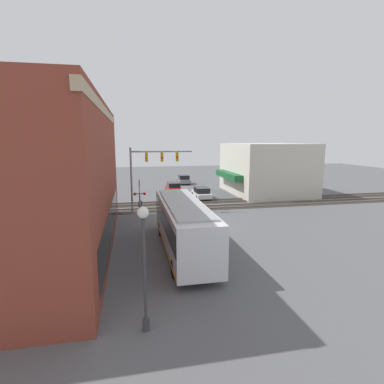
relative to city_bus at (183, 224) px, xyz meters
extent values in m
plane|color=#565659|center=(6.16, -2.80, -1.85)|extent=(120.00, 120.00, 0.00)
cube|color=brown|center=(1.57, 10.50, 2.96)|extent=(19.75, 11.60, 9.62)
cube|color=tan|center=(1.57, 4.85, 7.22)|extent=(19.95, 0.36, 0.50)
cube|color=black|center=(1.57, 4.75, -0.15)|extent=(16.59, 0.12, 2.20)
cube|color=beige|center=(19.95, -15.17, 1.58)|extent=(11.98, 9.74, 6.86)
cube|color=#19592D|center=(19.95, -9.75, 0.75)|extent=(8.39, 1.20, 0.80)
cube|color=silver|center=(0.01, 0.00, -0.02)|extent=(11.37, 2.55, 2.80)
cube|color=black|center=(0.01, 0.00, 0.40)|extent=(11.14, 2.59, 1.18)
cube|color=gold|center=(0.01, 0.00, -1.25)|extent=(11.14, 2.58, 0.24)
cube|color=#A5A8AA|center=(0.01, 0.00, 1.44)|extent=(9.66, 2.17, 0.12)
cylinder|color=black|center=(3.49, 0.00, -1.35)|extent=(1.00, 2.57, 1.00)
cylinder|color=black|center=(-3.88, 0.00, -1.35)|extent=(1.00, 2.57, 1.00)
cylinder|color=gray|center=(11.00, 3.25, 1.45)|extent=(0.20, 0.20, 6.60)
cylinder|color=gray|center=(11.00, 0.21, 4.35)|extent=(0.16, 6.08, 0.16)
cube|color=gold|center=(11.00, 1.73, 3.80)|extent=(0.30, 0.27, 0.90)
sphere|color=yellow|center=(10.83, 1.73, 3.80)|extent=(0.20, 0.20, 0.20)
cube|color=gold|center=(11.00, 0.21, 3.80)|extent=(0.30, 0.27, 0.90)
sphere|color=red|center=(10.83, 0.21, 3.80)|extent=(0.20, 0.20, 0.20)
cube|color=gold|center=(11.00, -1.31, 3.80)|extent=(0.30, 0.27, 0.90)
sphere|color=red|center=(10.83, -1.31, 3.80)|extent=(0.20, 0.20, 0.20)
cylinder|color=gray|center=(9.43, 2.53, -0.05)|extent=(0.14, 0.14, 3.60)
cube|color=white|center=(9.43, 2.53, 1.25)|extent=(1.41, 0.06, 1.41)
cube|color=white|center=(9.43, 2.53, 1.25)|extent=(1.41, 0.06, 1.41)
cylinder|color=#38383A|center=(9.43, 2.53, 0.45)|extent=(0.08, 0.90, 0.08)
sphere|color=red|center=(9.38, 2.08, 0.45)|extent=(0.28, 0.28, 0.28)
sphere|color=red|center=(9.38, 2.98, 0.45)|extent=(0.28, 0.28, 0.28)
cylinder|color=#38383A|center=(-8.13, 2.86, -1.60)|extent=(0.28, 0.28, 0.50)
cylinder|color=#38383A|center=(-8.13, 2.86, 0.39)|extent=(0.12, 0.12, 4.47)
sphere|color=white|center=(-8.13, 2.86, 2.84)|extent=(0.44, 0.44, 0.44)
cube|color=#332D28|center=(12.16, -2.80, -1.83)|extent=(2.60, 60.00, 0.03)
cube|color=#6B6056|center=(11.45, -2.80, -1.77)|extent=(0.07, 60.00, 0.15)
cube|color=#6B6056|center=(12.88, -2.80, -1.77)|extent=(0.07, 60.00, 0.15)
cube|color=#332D28|center=(15.36, -2.80, -1.83)|extent=(2.60, 60.00, 0.03)
cube|color=#6B6056|center=(14.65, -2.80, -1.77)|extent=(0.07, 60.00, 0.15)
cube|color=#6B6056|center=(16.08, -2.80, -1.77)|extent=(0.07, 60.00, 0.15)
cube|color=silver|center=(17.64, -5.40, -1.32)|extent=(4.27, 1.80, 0.54)
cube|color=black|center=(17.43, -5.40, -0.73)|extent=(2.35, 1.62, 0.65)
cylinder|color=black|center=(18.96, -5.40, -1.53)|extent=(0.64, 1.82, 0.64)
cylinder|color=black|center=(16.31, -5.40, -1.53)|extent=(0.64, 1.82, 0.64)
cube|color=#B21E19|center=(23.29, -2.60, -1.34)|extent=(4.70, 1.80, 0.51)
cube|color=black|center=(23.05, -2.60, -0.76)|extent=(2.58, 1.62, 0.63)
cylinder|color=black|center=(24.74, -2.60, -1.53)|extent=(0.64, 1.82, 0.64)
cylinder|color=black|center=(21.83, -2.60, -1.53)|extent=(0.64, 1.82, 0.64)
cube|color=slate|center=(30.87, -5.40, -1.30)|extent=(4.21, 1.80, 0.59)
cube|color=black|center=(30.66, -5.40, -0.65)|extent=(2.32, 1.62, 0.69)
cylinder|color=black|center=(32.18, -5.40, -1.53)|extent=(0.64, 1.82, 0.64)
cylinder|color=black|center=(29.56, -5.40, -1.53)|extent=(0.64, 1.82, 0.64)
cylinder|color=#2D3351|center=(-0.94, -1.74, -1.42)|extent=(0.28, 0.28, 0.85)
cylinder|color=#B2A58C|center=(-0.94, -1.74, -0.64)|extent=(0.34, 0.34, 0.71)
sphere|color=tan|center=(-0.94, -1.74, -0.17)|extent=(0.23, 0.23, 0.23)
cylinder|color=#473828|center=(9.95, 2.48, -1.45)|extent=(0.28, 0.28, 0.80)
cylinder|color=#262D4C|center=(9.95, 2.48, -0.71)|extent=(0.34, 0.34, 0.67)
sphere|color=tan|center=(9.95, 2.48, -0.27)|extent=(0.22, 0.22, 0.22)
camera|label=1|loc=(-18.81, 3.21, 5.42)|focal=28.00mm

